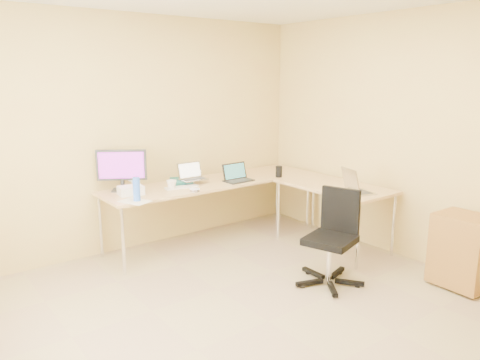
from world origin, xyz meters
TOP-DOWN VIEW (x-y plane):
  - floor at (0.00, 0.00)m, footprint 4.50×4.50m
  - wall_back at (0.00, 2.25)m, footprint 4.50×0.00m
  - wall_right at (2.10, 0.00)m, footprint 0.00×4.50m
  - desk_main at (0.72, 1.85)m, footprint 2.65×0.70m
  - desk_return at (1.70, 0.85)m, footprint 0.70×1.30m
  - monitor at (-0.31, 2.05)m, footprint 0.53×0.42m
  - book_stack at (0.37, 1.98)m, footprint 0.27×0.33m
  - laptop_center at (0.46, 1.86)m, footprint 0.30×0.23m
  - laptop_black at (0.96, 1.67)m, footprint 0.34×0.26m
  - keyboard at (0.26, 1.78)m, footprint 0.38×0.16m
  - mouse at (1.11, 1.79)m, footprint 0.10×0.07m
  - mug at (0.14, 1.79)m, footprint 0.13×0.13m
  - cd_stack at (0.29, 1.55)m, footprint 0.14×0.14m
  - water_bottle at (-0.38, 1.55)m, footprint 0.08×0.08m
  - papers at (-0.40, 1.55)m, footprint 0.29×0.34m
  - white_box at (-0.32, 1.83)m, footprint 0.27×0.21m
  - desk_fan at (-0.20, 2.05)m, footprint 0.27×0.27m
  - black_cup at (1.49, 1.55)m, footprint 0.10×0.10m
  - laptop_return at (1.62, 0.44)m, footprint 0.39×0.34m
  - office_chair at (0.92, 0.19)m, footprint 0.68×0.68m
  - cabinet at (1.85, -0.60)m, footprint 0.40×0.49m

SIDE VIEW (x-z plane):
  - floor at x=0.00m, z-range 0.00..0.00m
  - cabinet at x=1.85m, z-range 0.03..0.69m
  - desk_main at x=0.72m, z-range 0.00..0.73m
  - desk_return at x=1.70m, z-range 0.00..0.73m
  - office_chair at x=0.92m, z-range 0.05..0.95m
  - papers at x=-0.40m, z-range 0.73..0.74m
  - keyboard at x=0.26m, z-range 0.73..0.75m
  - cd_stack at x=0.29m, z-range 0.73..0.76m
  - mouse at x=1.11m, z-range 0.73..0.76m
  - book_stack at x=0.37m, z-range 0.73..0.78m
  - white_box at x=-0.32m, z-range 0.73..0.82m
  - mug at x=0.14m, z-range 0.73..0.83m
  - black_cup at x=1.49m, z-range 0.73..0.87m
  - laptop_black at x=0.96m, z-range 0.73..0.94m
  - laptop_return at x=1.62m, z-range 0.73..0.95m
  - water_bottle at x=-0.38m, z-range 0.73..0.97m
  - desk_fan at x=-0.20m, z-range 0.73..1.01m
  - laptop_center at x=0.46m, z-range 0.78..0.97m
  - monitor at x=-0.31m, z-range 0.73..1.18m
  - wall_back at x=0.00m, z-range -0.95..3.55m
  - wall_right at x=2.10m, z-range -0.95..3.55m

